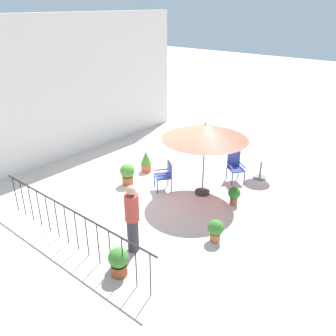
{
  "coord_description": "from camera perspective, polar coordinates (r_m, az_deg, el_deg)",
  "views": [
    {
      "loc": [
        -7.26,
        -6.04,
        5.15
      ],
      "look_at": [
        0.0,
        -0.0,
        0.77
      ],
      "focal_mm": 38.32,
      "sensor_mm": 36.0,
      "label": 1
    }
  ],
  "objects": [
    {
      "name": "potted_plant_4",
      "position": [
        11.88,
        -3.51,
        1.13
      ],
      "size": [
        0.37,
        0.37,
        0.72
      ],
      "color": "#C2613A",
      "rests_on": "ground"
    },
    {
      "name": "ground_plane",
      "position": [
        10.76,
        -0.02,
        -3.71
      ],
      "size": [
        60.0,
        60.0,
        0.0
      ],
      "primitive_type": "plane",
      "color": "beige"
    },
    {
      "name": "standing_person",
      "position": [
        7.98,
        -5.72,
        -7.93
      ],
      "size": [
        0.44,
        0.44,
        1.64
      ],
      "color": "#33333D",
      "rests_on": "ground"
    },
    {
      "name": "terrace_railing",
      "position": [
        8.43,
        -15.28,
        -8.1
      ],
      "size": [
        0.03,
        5.24,
        1.01
      ],
      "color": "black",
      "rests_on": "ground"
    },
    {
      "name": "cafe_table_0",
      "position": [
        11.71,
        14.64,
        0.81
      ],
      "size": [
        0.81,
        0.81,
        0.76
      ],
      "color": "silver",
      "rests_on": "ground"
    },
    {
      "name": "villa_facade",
      "position": [
        13.17,
        -15.96,
        12.05
      ],
      "size": [
        10.61,
        0.3,
        4.87
      ],
      "primitive_type": "cube",
      "color": "silver",
      "rests_on": "ground"
    },
    {
      "name": "potted_plant_3",
      "position": [
        7.63,
        -7.86,
        -14.42
      ],
      "size": [
        0.43,
        0.43,
        0.64
      ],
      "color": "#99492A",
      "rests_on": "ground"
    },
    {
      "name": "potted_plant_0",
      "position": [
        11.07,
        -6.47,
        -0.83
      ],
      "size": [
        0.45,
        0.45,
        0.69
      ],
      "color": "#B96235",
      "rests_on": "ground"
    },
    {
      "name": "patio_chair_0",
      "position": [
        10.64,
        -0.43,
        -0.94
      ],
      "size": [
        0.64,
        0.64,
        0.88
      ],
      "color": "#334AA2",
      "rests_on": "ground"
    },
    {
      "name": "potted_plant_2",
      "position": [
        8.58,
        7.6,
        -9.62
      ],
      "size": [
        0.38,
        0.38,
        0.56
      ],
      "color": "#BE6C47",
      "rests_on": "ground"
    },
    {
      "name": "potted_plant_1",
      "position": [
        10.14,
        10.47,
        -4.13
      ],
      "size": [
        0.35,
        0.35,
        0.52
      ],
      "color": "#A65A3C",
      "rests_on": "ground"
    },
    {
      "name": "patio_chair_1",
      "position": [
        11.41,
        10.6,
        0.43
      ],
      "size": [
        0.65,
        0.66,
        0.92
      ],
      "color": "#3142A0",
      "rests_on": "ground"
    },
    {
      "name": "patio_umbrella_0",
      "position": [
        9.92,
        5.91,
        5.72
      ],
      "size": [
        2.42,
        2.42,
        2.2
      ],
      "color": "#2D2D2D",
      "rests_on": "ground"
    }
  ]
}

